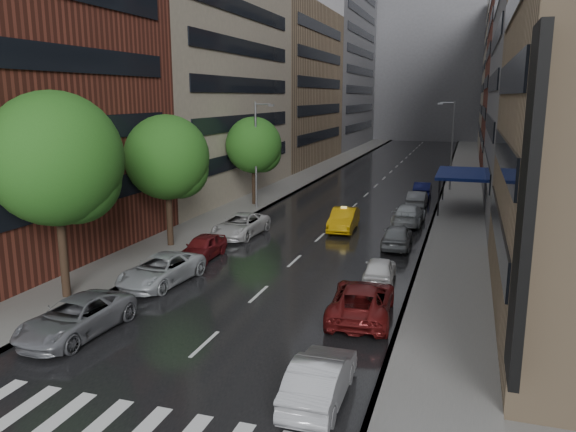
% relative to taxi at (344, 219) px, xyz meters
% --- Properties ---
extents(ground, '(220.00, 220.00, 0.00)m').
position_rel_taxi_xyz_m(ground, '(-1.08, -24.61, -0.80)').
color(ground, gray).
rests_on(ground, ground).
extents(road, '(14.00, 140.00, 0.01)m').
position_rel_taxi_xyz_m(road, '(-1.08, 25.39, -0.80)').
color(road, black).
rests_on(road, ground).
extents(sidewalk_left, '(4.00, 140.00, 0.15)m').
position_rel_taxi_xyz_m(sidewalk_left, '(-10.08, 25.39, -0.73)').
color(sidewalk_left, gray).
rests_on(sidewalk_left, ground).
extents(sidewalk_right, '(4.00, 140.00, 0.15)m').
position_rel_taxi_xyz_m(sidewalk_right, '(7.92, 25.39, -0.73)').
color(sidewalk_right, gray).
rests_on(sidewalk_right, ground).
extents(crosswalk, '(13.15, 2.80, 0.01)m').
position_rel_taxi_xyz_m(crosswalk, '(-0.88, -26.61, -0.79)').
color(crosswalk, silver).
rests_on(crosswalk, ground).
extents(buildings_left, '(8.00, 108.00, 38.00)m').
position_rel_taxi_xyz_m(buildings_left, '(-16.08, 34.18, 15.18)').
color(buildings_left, maroon).
rests_on(buildings_left, ground).
extents(buildings_right, '(8.05, 109.10, 36.00)m').
position_rel_taxi_xyz_m(buildings_right, '(13.92, 32.09, 14.23)').
color(buildings_right, '#937A5B').
rests_on(buildings_right, ground).
extents(building_far, '(40.00, 14.00, 32.00)m').
position_rel_taxi_xyz_m(building_far, '(-1.08, 93.39, 15.20)').
color(building_far, slate).
rests_on(building_far, ground).
extents(tree_near, '(6.21, 6.21, 9.90)m').
position_rel_taxi_xyz_m(tree_near, '(-9.68, -18.06, 5.98)').
color(tree_near, '#382619').
rests_on(tree_near, ground).
extents(tree_mid, '(5.34, 5.34, 8.52)m').
position_rel_taxi_xyz_m(tree_mid, '(-9.68, -8.04, 5.02)').
color(tree_mid, '#382619').
rests_on(tree_mid, ground).
extents(tree_far, '(4.93, 4.93, 7.87)m').
position_rel_taxi_xyz_m(tree_far, '(-9.68, 6.92, 4.58)').
color(tree_far, '#382619').
rests_on(tree_far, ground).
extents(taxi, '(1.93, 4.95, 1.61)m').
position_rel_taxi_xyz_m(taxi, '(0.00, 0.00, 0.00)').
color(taxi, '#DEA00B').
rests_on(taxi, ground).
extents(parked_cars_left, '(3.00, 23.10, 1.53)m').
position_rel_taxi_xyz_m(parked_cars_left, '(-6.48, -12.66, -0.05)').
color(parked_cars_left, slate).
rests_on(parked_cars_left, ground).
extents(parked_cars_right, '(3.04, 43.83, 1.58)m').
position_rel_taxi_xyz_m(parked_cars_right, '(4.32, -4.75, -0.05)').
color(parked_cars_right, '#A3A4A9').
rests_on(parked_cars_right, ground).
extents(street_lamp_left, '(1.74, 0.22, 9.00)m').
position_rel_taxi_xyz_m(street_lamp_left, '(-8.80, 5.39, 4.09)').
color(street_lamp_left, gray).
rests_on(street_lamp_left, sidewalk_left).
extents(street_lamp_right, '(1.74, 0.22, 9.00)m').
position_rel_taxi_xyz_m(street_lamp_right, '(6.64, 20.39, 4.09)').
color(street_lamp_right, gray).
rests_on(street_lamp_right, sidewalk_right).
extents(awning, '(4.00, 8.00, 3.12)m').
position_rel_taxi_xyz_m(awning, '(7.90, 10.39, 2.33)').
color(awning, navy).
rests_on(awning, sidewalk_right).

